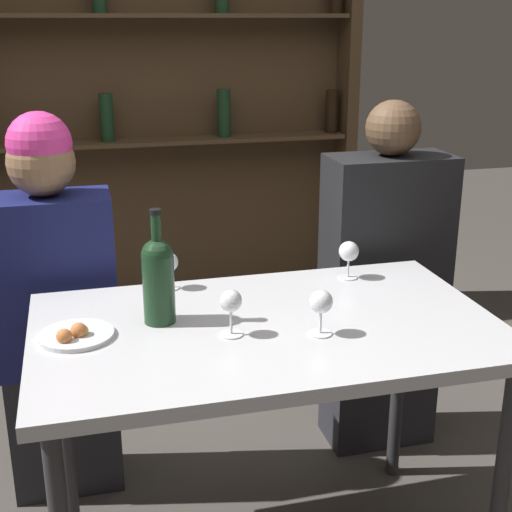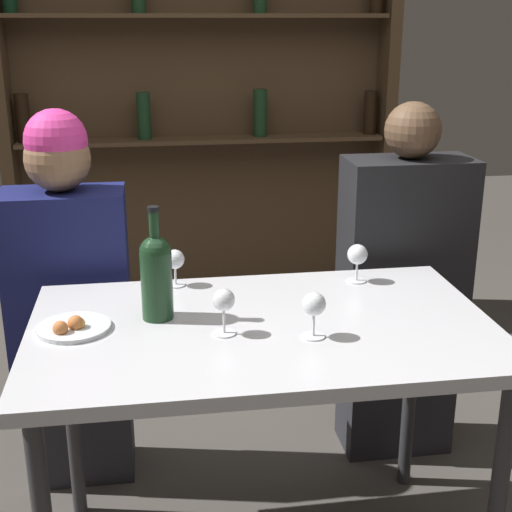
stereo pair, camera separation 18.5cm
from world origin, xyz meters
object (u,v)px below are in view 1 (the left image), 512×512
(wine_glass_3, at_px, (321,304))
(food_plate_0, at_px, (76,334))
(wine_glass_1, at_px, (168,264))
(seated_person_right, at_px, (383,291))
(wine_glass_0, at_px, (349,253))
(wine_glass_2, at_px, (231,303))
(wine_bottle, at_px, (158,276))
(seated_person_left, at_px, (56,316))

(wine_glass_3, distance_m, food_plate_0, 0.62)
(wine_glass_1, height_order, seated_person_right, seated_person_right)
(wine_glass_0, distance_m, wine_glass_2, 0.54)
(wine_bottle, bearing_deg, wine_glass_0, 17.41)
(food_plate_0, distance_m, seated_person_left, 0.55)
(wine_bottle, height_order, seated_person_left, seated_person_left)
(wine_bottle, bearing_deg, seated_person_right, 28.75)
(wine_bottle, bearing_deg, wine_glass_2, -38.30)
(seated_person_right, bearing_deg, wine_glass_0, -132.20)
(food_plate_0, bearing_deg, wine_glass_3, -12.12)
(wine_glass_1, height_order, food_plate_0, wine_glass_1)
(wine_glass_1, relative_size, wine_glass_3, 0.94)
(wine_glass_1, relative_size, seated_person_right, 0.09)
(wine_glass_1, bearing_deg, wine_glass_2, -73.76)
(wine_glass_0, height_order, food_plate_0, wine_glass_0)
(wine_glass_1, distance_m, wine_glass_3, 0.53)
(wine_bottle, xyz_separation_m, seated_person_left, (-0.28, 0.47, -0.28))
(wine_bottle, bearing_deg, food_plate_0, -166.64)
(wine_glass_2, xyz_separation_m, seated_person_left, (-0.45, 0.60, -0.24))
(wine_glass_2, relative_size, seated_person_left, 0.10)
(seated_person_left, bearing_deg, wine_glass_0, -17.62)
(wine_glass_2, relative_size, wine_glass_3, 1.02)
(wine_glass_3, relative_size, food_plate_0, 0.63)
(wine_glass_1, height_order, wine_glass_2, wine_glass_2)
(wine_glass_3, bearing_deg, wine_glass_0, 59.30)
(wine_glass_1, xyz_separation_m, food_plate_0, (-0.27, -0.29, -0.07))
(wine_glass_0, distance_m, seated_person_right, 0.46)
(wine_glass_1, bearing_deg, wine_glass_0, -5.00)
(wine_glass_2, bearing_deg, seated_person_left, 126.74)
(wine_glass_3, bearing_deg, seated_person_right, 53.91)
(wine_bottle, xyz_separation_m, wine_glass_2, (0.16, -0.13, -0.04))
(wine_bottle, distance_m, wine_glass_1, 0.25)
(wine_glass_1, height_order, seated_person_left, seated_person_left)
(wine_glass_2, xyz_separation_m, wine_glass_3, (0.22, -0.05, -0.00))
(wine_glass_1, distance_m, food_plate_0, 0.40)
(wine_glass_1, xyz_separation_m, wine_glass_2, (0.11, -0.37, 0.01))
(wine_bottle, xyz_separation_m, wine_glass_1, (0.06, 0.24, -0.05))
(wine_glass_0, bearing_deg, food_plate_0, -163.65)
(wine_glass_0, xyz_separation_m, food_plate_0, (-0.82, -0.24, -0.07))
(wine_glass_3, xyz_separation_m, food_plate_0, (-0.60, 0.13, -0.07))
(wine_glass_2, height_order, seated_person_right, seated_person_right)
(wine_glass_0, height_order, wine_glass_3, wine_glass_3)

